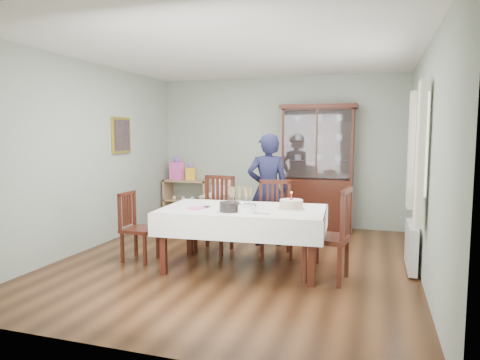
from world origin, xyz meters
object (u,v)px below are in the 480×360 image
at_px(dining_table, 243,238).
at_px(high_chair, 218,216).
at_px(gift_bag_orange, 191,172).
at_px(chair_end_left, 139,240).
at_px(china_cabinet, 318,166).
at_px(chair_far_right, 276,234).
at_px(birthday_cake, 291,205).
at_px(chair_far_left, 214,229).
at_px(champagne_tray, 241,201).
at_px(chair_end_right, 328,253).
at_px(sideboard, 187,200).
at_px(woman, 268,190).
at_px(gift_bag_pink, 177,169).

distance_m(dining_table, high_chair, 1.45).
relative_size(high_chair, gift_bag_orange, 2.99).
bearing_deg(chair_end_left, china_cabinet, -37.26).
bearing_deg(chair_far_right, birthday_cake, -78.43).
xyz_separation_m(chair_far_left, champagne_tray, (0.57, -0.57, 0.52)).
height_order(dining_table, high_chair, high_chair).
bearing_deg(dining_table, gift_bag_orange, 126.10).
height_order(china_cabinet, champagne_tray, china_cabinet).
height_order(chair_end_right, high_chair, chair_end_right).
distance_m(sideboard, gift_bag_orange, 0.56).
relative_size(chair_end_right, champagne_tray, 2.66).
xyz_separation_m(dining_table, chair_far_right, (0.26, 0.67, -0.08)).
distance_m(sideboard, chair_far_left, 2.29).
relative_size(chair_end_right, birthday_cake, 3.31).
height_order(high_chair, birthday_cake, high_chair).
bearing_deg(woman, high_chair, -19.43).
xyz_separation_m(chair_far_right, woman, (-0.25, 0.54, 0.54)).
distance_m(china_cabinet, champagne_tray, 2.53).
xyz_separation_m(china_cabinet, gift_bag_pink, (-2.71, 0.00, -0.12)).
relative_size(chair_end_right, gift_bag_orange, 3.18).
bearing_deg(woman, chair_far_right, 96.24).
xyz_separation_m(chair_end_right, birthday_cake, (-0.47, 0.20, 0.50)).
relative_size(high_chair, champagne_tray, 2.50).
bearing_deg(gift_bag_orange, gift_bag_pink, 180.00).
distance_m(chair_far_left, high_chair, 0.58).
bearing_deg(chair_end_left, gift_bag_orange, 9.26).
distance_m(china_cabinet, birthday_cake, 2.47).
height_order(woman, gift_bag_orange, woman).
distance_m(sideboard, chair_end_left, 2.69).
bearing_deg(high_chair, gift_bag_pink, 151.78).
height_order(sideboard, gift_bag_orange, gift_bag_orange).
relative_size(dining_table, chair_end_right, 1.95).
xyz_separation_m(woman, champagne_tray, (-0.07, -1.12, -0.00)).
height_order(sideboard, woman, woman).
distance_m(china_cabinet, high_chair, 2.02).
height_order(chair_far_left, gift_bag_orange, gift_bag_orange).
distance_m(chair_end_left, birthday_cake, 2.08).
xyz_separation_m(dining_table, gift_bag_pink, (-2.13, 2.53, 0.62)).
distance_m(chair_far_left, chair_end_right, 1.86).
height_order(high_chair, champagne_tray, champagne_tray).
distance_m(high_chair, gift_bag_pink, 1.98).
bearing_deg(chair_end_left, birthday_cake, -85.22).
distance_m(chair_end_right, woman, 1.77).
bearing_deg(chair_far_left, gift_bag_pink, 131.87).
xyz_separation_m(china_cabinet, birthday_cake, (0.01, -2.45, -0.30)).
height_order(chair_far_left, high_chair, chair_far_left).
bearing_deg(sideboard, chair_far_right, -40.70).
distance_m(chair_far_right, gift_bag_pink, 3.11).
relative_size(china_cabinet, chair_end_right, 2.05).
bearing_deg(chair_far_right, dining_table, -128.09).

